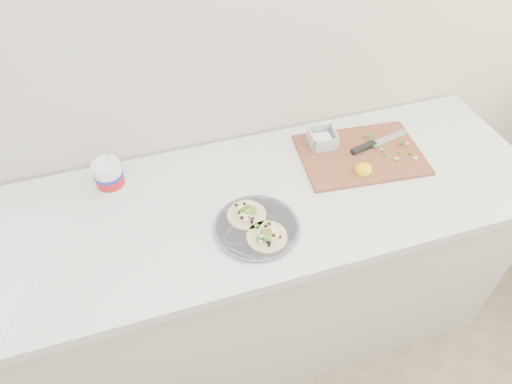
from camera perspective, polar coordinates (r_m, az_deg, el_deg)
name	(u,v)px	position (r m, az deg, el deg)	size (l,w,h in m)	color
counter	(203,285)	(1.86, -6.69, -11.52)	(2.44, 0.66, 0.90)	silver
taco_plate	(257,225)	(1.43, 0.07, -4.21)	(0.27, 0.27, 0.04)	#5C5C63
tub	(109,174)	(1.59, -17.88, 2.14)	(0.10, 0.10, 0.21)	white
cutboard	(358,151)	(1.72, 12.68, 5.07)	(0.47, 0.35, 0.07)	brown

